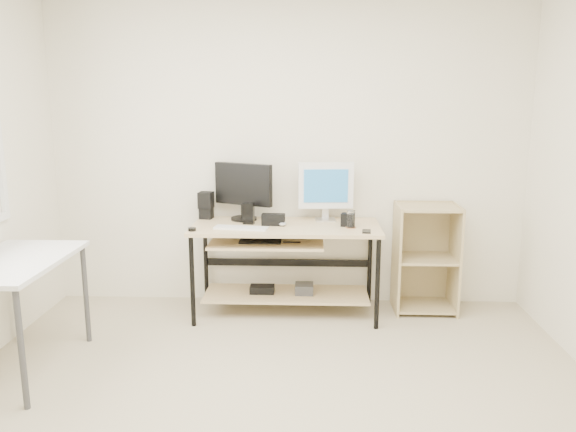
{
  "coord_description": "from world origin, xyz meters",
  "views": [
    {
      "loc": [
        0.19,
        -2.72,
        1.74
      ],
      "look_at": [
        0.03,
        1.3,
        0.9
      ],
      "focal_mm": 35.0,
      "sensor_mm": 36.0,
      "label": 1
    }
  ],
  "objects_px": {
    "shelf_unit": "(425,257)",
    "white_imac": "(326,187)",
    "audio_controller": "(249,213)",
    "black_monitor": "(243,188)",
    "side_table": "(13,272)",
    "desk": "(283,250)"
  },
  "relations": [
    {
      "from": "desk",
      "to": "side_table",
      "type": "relative_size",
      "value": 1.5
    },
    {
      "from": "white_imac",
      "to": "side_table",
      "type": "bearing_deg",
      "value": -152.9
    },
    {
      "from": "desk",
      "to": "white_imac",
      "type": "xyz_separation_m",
      "value": [
        0.35,
        0.18,
        0.49
      ]
    },
    {
      "from": "black_monitor",
      "to": "white_imac",
      "type": "relative_size",
      "value": 1.02
    },
    {
      "from": "white_imac",
      "to": "black_monitor",
      "type": "bearing_deg",
      "value": 175.67
    },
    {
      "from": "white_imac",
      "to": "shelf_unit",
      "type": "bearing_deg",
      "value": -6.35
    },
    {
      "from": "shelf_unit",
      "to": "audio_controller",
      "type": "distance_m",
      "value": 1.51
    },
    {
      "from": "shelf_unit",
      "to": "audio_controller",
      "type": "height_order",
      "value": "audio_controller"
    },
    {
      "from": "side_table",
      "to": "audio_controller",
      "type": "bearing_deg",
      "value": 38.23
    },
    {
      "from": "desk",
      "to": "side_table",
      "type": "bearing_deg",
      "value": -147.35
    },
    {
      "from": "desk",
      "to": "side_table",
      "type": "distance_m",
      "value": 1.97
    },
    {
      "from": "shelf_unit",
      "to": "white_imac",
      "type": "height_order",
      "value": "white_imac"
    },
    {
      "from": "desk",
      "to": "black_monitor",
      "type": "distance_m",
      "value": 0.61
    },
    {
      "from": "white_imac",
      "to": "audio_controller",
      "type": "height_order",
      "value": "white_imac"
    },
    {
      "from": "black_monitor",
      "to": "side_table",
      "type": "bearing_deg",
      "value": -112.55
    },
    {
      "from": "shelf_unit",
      "to": "audio_controller",
      "type": "relative_size",
      "value": 5.18
    },
    {
      "from": "desk",
      "to": "side_table",
      "type": "height_order",
      "value": "same"
    },
    {
      "from": "shelf_unit",
      "to": "black_monitor",
      "type": "xyz_separation_m",
      "value": [
        -1.51,
        0.02,
        0.57
      ]
    },
    {
      "from": "side_table",
      "to": "audio_controller",
      "type": "height_order",
      "value": "audio_controller"
    },
    {
      "from": "black_monitor",
      "to": "audio_controller",
      "type": "relative_size",
      "value": 2.84
    },
    {
      "from": "desk",
      "to": "shelf_unit",
      "type": "distance_m",
      "value": 1.19
    },
    {
      "from": "white_imac",
      "to": "audio_controller",
      "type": "xyz_separation_m",
      "value": [
        -0.62,
        -0.16,
        -0.19
      ]
    }
  ]
}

